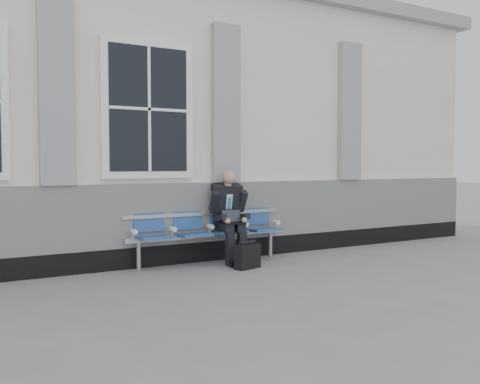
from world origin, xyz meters
TOP-DOWN VIEW (x-y plane):
  - ground at (0.00, 0.00)m, footprint 70.00×70.00m
  - station_building at (-0.02, 3.47)m, footprint 14.40×4.40m
  - bench at (1.24, 1.32)m, footprint 2.60×0.47m
  - businessman at (1.52, 1.19)m, footprint 0.57×0.76m
  - briefcase at (1.50, 0.63)m, footprint 0.42×0.25m

SIDE VIEW (x-z plane):
  - ground at x=0.00m, z-range 0.00..0.00m
  - briefcase at x=1.50m, z-range -0.02..0.38m
  - bench at x=1.24m, z-range 0.10..1.01m
  - businessman at x=1.52m, z-range 0.06..1.44m
  - station_building at x=-0.02m, z-range -0.02..4.47m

